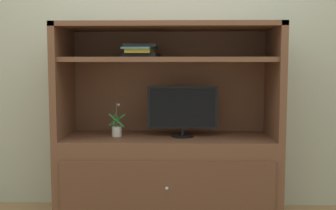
{
  "coord_description": "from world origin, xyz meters",
  "views": [
    {
      "loc": [
        0.1,
        -2.86,
        1.2
      ],
      "look_at": [
        0.0,
        0.35,
        0.89
      ],
      "focal_mm": 45.65,
      "sensor_mm": 36.0,
      "label": 1
    }
  ],
  "objects_px": {
    "tv_monitor": "(183,110)",
    "potted_plant": "(117,130)",
    "media_console": "(168,156)",
    "magazine_stack": "(140,51)"
  },
  "relations": [
    {
      "from": "tv_monitor",
      "to": "potted_plant",
      "type": "relative_size",
      "value": 2.02
    },
    {
      "from": "media_console",
      "to": "potted_plant",
      "type": "bearing_deg",
      "value": -177.97
    },
    {
      "from": "magazine_stack",
      "to": "tv_monitor",
      "type": "bearing_deg",
      "value": -0.47
    },
    {
      "from": "media_console",
      "to": "potted_plant",
      "type": "relative_size",
      "value": 6.29
    },
    {
      "from": "media_console",
      "to": "magazine_stack",
      "type": "relative_size",
      "value": 4.94
    },
    {
      "from": "media_console",
      "to": "tv_monitor",
      "type": "distance_m",
      "value": 0.38
    },
    {
      "from": "tv_monitor",
      "to": "potted_plant",
      "type": "distance_m",
      "value": 0.53
    },
    {
      "from": "potted_plant",
      "to": "magazine_stack",
      "type": "bearing_deg",
      "value": 2.35
    },
    {
      "from": "tv_monitor",
      "to": "potted_plant",
      "type": "xyz_separation_m",
      "value": [
        -0.51,
        -0.01,
        -0.16
      ]
    },
    {
      "from": "media_console",
      "to": "magazine_stack",
      "type": "bearing_deg",
      "value": -178.26
    }
  ]
}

